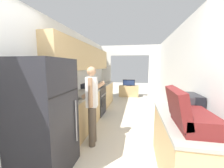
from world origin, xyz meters
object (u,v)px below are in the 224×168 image
object	(u,v)px
refrigerator	(44,117)
suitcase	(189,115)
person	(92,104)
microwave	(186,102)
television	(129,83)
range_oven	(94,100)
tv_cabinet	(129,91)

from	to	relation	value
refrigerator	suitcase	world-z (taller)	refrigerator
person	refrigerator	bearing A→B (deg)	142.61
microwave	television	distance (m)	4.95
range_oven	microwave	distance (m)	2.97
refrigerator	range_oven	world-z (taller)	refrigerator
refrigerator	television	world-z (taller)	refrigerator
suitcase	television	bearing A→B (deg)	100.38
person	microwave	world-z (taller)	person
refrigerator	person	size ratio (longest dim) A/B	1.07
person	microwave	xyz separation A→B (m)	(1.62, -0.29, 0.19)
range_oven	suitcase	bearing A→B (deg)	-53.21
suitcase	range_oven	bearing A→B (deg)	126.79
range_oven	suitcase	size ratio (longest dim) A/B	1.62
range_oven	tv_cabinet	xyz separation A→B (m)	(0.96, 2.85, -0.17)
microwave	tv_cabinet	bearing A→B (deg)	103.55
microwave	suitcase	bearing A→B (deg)	-106.18
range_oven	television	size ratio (longest dim) A/B	1.66
suitcase	person	bearing A→B (deg)	148.01
range_oven	tv_cabinet	world-z (taller)	range_oven
refrigerator	suitcase	size ratio (longest dim) A/B	2.66
suitcase	microwave	world-z (taller)	suitcase
suitcase	tv_cabinet	bearing A→B (deg)	100.30
person	suitcase	xyz separation A→B (m)	(1.44, -0.90, 0.20)
person	suitcase	size ratio (longest dim) A/B	2.47
range_oven	microwave	bearing A→B (deg)	-43.22
range_oven	person	world-z (taller)	person
refrigerator	tv_cabinet	xyz separation A→B (m)	(0.90, 5.37, -0.56)
suitcase	television	xyz separation A→B (m)	(-0.99, 5.41, -0.31)
range_oven	microwave	size ratio (longest dim) A/B	2.29
refrigerator	person	xyz separation A→B (m)	(0.45, 0.82, -0.01)
microwave	tv_cabinet	xyz separation A→B (m)	(-1.17, 4.84, -0.74)
microwave	television	bearing A→B (deg)	103.67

